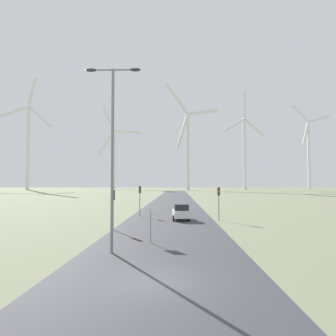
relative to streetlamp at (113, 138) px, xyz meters
name	(u,v)px	position (x,y,z in m)	size (l,w,h in m)	color
ground_plane	(157,281)	(3.10, -5.53, -6.99)	(600.00, 600.00, 0.00)	#757A5B
road_surface	(173,205)	(3.10, 42.47, -6.98)	(10.00, 240.00, 0.01)	#38383D
streetlamp	(113,138)	(0.00, 0.00, 0.00)	(3.44, 0.32, 11.31)	gray
stop_sign_near	(151,219)	(2.08, 3.30, -5.33)	(0.81, 0.07, 2.37)	gray
traffic_light_post_near_left	(113,200)	(-1.82, 9.60, -4.34)	(0.28, 0.33, 3.60)	gray
traffic_light_post_near_right	(219,196)	(8.63, 17.22, -4.25)	(0.28, 0.34, 3.73)	gray
traffic_light_post_mid_left	(140,194)	(-0.87, 22.36, -4.18)	(0.28, 0.34, 3.82)	gray
car_approaching	(181,212)	(4.39, 17.81, -6.07)	(2.10, 4.22, 1.83)	white
wind_turbine_far_left	(28,139)	(-92.66, 188.34, 25.52)	(33.97, 2.60, 73.10)	white
wind_turbine_left	(114,152)	(-44.29, 228.14, 20.89)	(35.74, 2.60, 64.70)	white
wind_turbine_center	(188,142)	(10.48, 178.51, 22.19)	(34.20, 18.19, 64.21)	white
wind_turbine_right	(245,146)	(49.12, 199.47, 22.03)	(30.62, 16.63, 66.56)	white
wind_turbine_far_right	(309,148)	(100.14, 220.81, 22.71)	(30.01, 6.35, 62.00)	white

